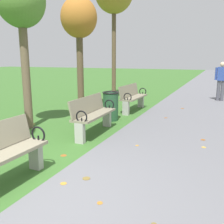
{
  "coord_description": "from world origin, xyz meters",
  "views": [
    {
      "loc": [
        2.24,
        -2.31,
        1.79
      ],
      "look_at": [
        -0.05,
        3.03,
        0.55
      ],
      "focal_mm": 40.52,
      "sensor_mm": 36.0,
      "label": 1
    }
  ],
  "objects_px": {
    "park_bench_3": "(133,97)",
    "pedestrian_walking": "(221,79)",
    "tree_2": "(21,5)",
    "park_bench_2": "(93,114)",
    "trash_bin": "(111,106)",
    "tree_3": "(79,21)"
  },
  "relations": [
    {
      "from": "park_bench_3",
      "to": "pedestrian_walking",
      "type": "xyz_separation_m",
      "value": [
        2.76,
        3.38,
        0.44
      ]
    },
    {
      "from": "park_bench_2",
      "to": "trash_bin",
      "type": "relative_size",
      "value": 1.92
    },
    {
      "from": "trash_bin",
      "to": "park_bench_2",
      "type": "bearing_deg",
      "value": -84.02
    },
    {
      "from": "pedestrian_walking",
      "to": "trash_bin",
      "type": "distance_m",
      "value": 5.75
    },
    {
      "from": "tree_2",
      "to": "tree_3",
      "type": "distance_m",
      "value": 2.72
    },
    {
      "from": "tree_2",
      "to": "tree_3",
      "type": "height_order",
      "value": "tree_3"
    },
    {
      "from": "park_bench_3",
      "to": "pedestrian_walking",
      "type": "relative_size",
      "value": 1.0
    },
    {
      "from": "park_bench_2",
      "to": "tree_2",
      "type": "xyz_separation_m",
      "value": [
        -1.79,
        -0.18,
        2.55
      ]
    },
    {
      "from": "park_bench_3",
      "to": "tree_2",
      "type": "distance_m",
      "value": 4.42
    },
    {
      "from": "pedestrian_walking",
      "to": "tree_2",
      "type": "bearing_deg",
      "value": -124.96
    },
    {
      "from": "tree_3",
      "to": "trash_bin",
      "type": "distance_m",
      "value": 3.28
    },
    {
      "from": "tree_2",
      "to": "park_bench_2",
      "type": "bearing_deg",
      "value": 5.66
    },
    {
      "from": "park_bench_3",
      "to": "trash_bin",
      "type": "relative_size",
      "value": 1.92
    },
    {
      "from": "pedestrian_walking",
      "to": "park_bench_3",
      "type": "bearing_deg",
      "value": -129.26
    },
    {
      "from": "park_bench_2",
      "to": "tree_2",
      "type": "bearing_deg",
      "value": -174.34
    },
    {
      "from": "park_bench_2",
      "to": "park_bench_3",
      "type": "relative_size",
      "value": 1.0
    },
    {
      "from": "park_bench_3",
      "to": "trash_bin",
      "type": "xyz_separation_m",
      "value": [
        -0.15,
        -1.55,
        -0.06
      ]
    },
    {
      "from": "park_bench_3",
      "to": "pedestrian_walking",
      "type": "distance_m",
      "value": 4.39
    },
    {
      "from": "tree_3",
      "to": "pedestrian_walking",
      "type": "height_order",
      "value": "tree_3"
    },
    {
      "from": "tree_2",
      "to": "pedestrian_walking",
      "type": "distance_m",
      "value": 8.22
    },
    {
      "from": "park_bench_3",
      "to": "tree_3",
      "type": "relative_size",
      "value": 0.42
    },
    {
      "from": "tree_2",
      "to": "trash_bin",
      "type": "height_order",
      "value": "tree_2"
    }
  ]
}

